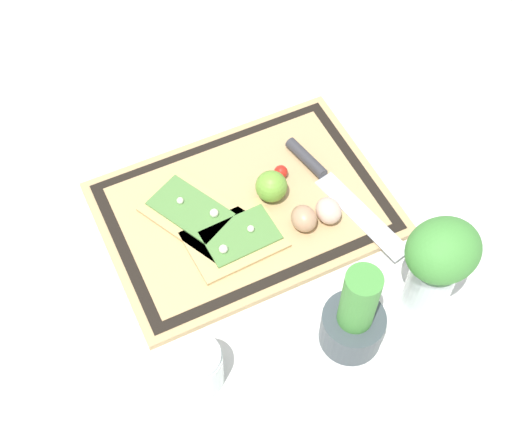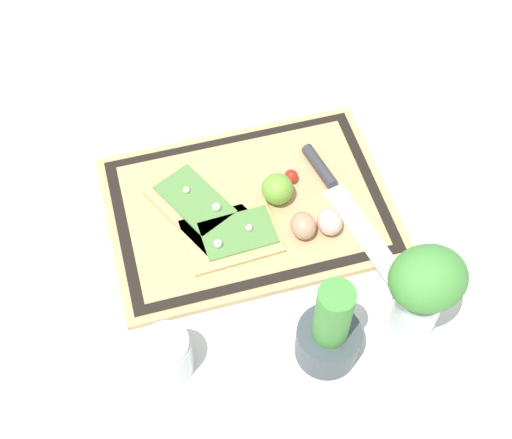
{
  "view_description": "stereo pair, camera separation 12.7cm",
  "coord_description": "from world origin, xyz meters",
  "px_view_note": "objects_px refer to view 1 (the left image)",
  "views": [
    {
      "loc": [
        0.31,
        0.68,
        1.09
      ],
      "look_at": [
        0.0,
        0.05,
        0.03
      ],
      "focal_mm": 50.0,
      "sensor_mm": 36.0,
      "label": 1
    },
    {
      "loc": [
        0.19,
        0.73,
        1.09
      ],
      "look_at": [
        0.0,
        0.05,
        0.03
      ],
      "focal_mm": 50.0,
      "sensor_mm": 36.0,
      "label": 2
    }
  ],
  "objects_px": {
    "egg_pink": "(328,211)",
    "cherry_tomato_red": "(281,172)",
    "herb_glass": "(438,262)",
    "sauce_jar": "(200,368)",
    "lime": "(272,188)",
    "herb_pot": "(354,319)",
    "knife": "(325,178)",
    "pizza_slice_far": "(236,239)",
    "pizza_slice_near": "(195,213)",
    "egg_brown": "(304,218)"
  },
  "relations": [
    {
      "from": "pizza_slice_far",
      "to": "lime",
      "type": "height_order",
      "value": "lime"
    },
    {
      "from": "pizza_slice_near",
      "to": "herb_pot",
      "type": "relative_size",
      "value": 1.1
    },
    {
      "from": "egg_pink",
      "to": "pizza_slice_near",
      "type": "bearing_deg",
      "value": -27.25
    },
    {
      "from": "pizza_slice_far",
      "to": "herb_glass",
      "type": "bearing_deg",
      "value": 135.85
    },
    {
      "from": "egg_pink",
      "to": "cherry_tomato_red",
      "type": "relative_size",
      "value": 1.98
    },
    {
      "from": "egg_pink",
      "to": "herb_pot",
      "type": "height_order",
      "value": "herb_pot"
    },
    {
      "from": "pizza_slice_near",
      "to": "cherry_tomato_red",
      "type": "xyz_separation_m",
      "value": [
        -0.18,
        -0.01,
        0.01
      ]
    },
    {
      "from": "pizza_slice_near",
      "to": "sauce_jar",
      "type": "xyz_separation_m",
      "value": [
        0.11,
        0.28,
        0.02
      ]
    },
    {
      "from": "egg_pink",
      "to": "sauce_jar",
      "type": "distance_m",
      "value": 0.37
    },
    {
      "from": "egg_pink",
      "to": "knife",
      "type": "bearing_deg",
      "value": -115.46
    },
    {
      "from": "herb_glass",
      "to": "sauce_jar",
      "type": "bearing_deg",
      "value": -5.01
    },
    {
      "from": "knife",
      "to": "sauce_jar",
      "type": "bearing_deg",
      "value": 34.72
    },
    {
      "from": "pizza_slice_near",
      "to": "herb_pot",
      "type": "height_order",
      "value": "herb_pot"
    },
    {
      "from": "cherry_tomato_red",
      "to": "herb_glass",
      "type": "xyz_separation_m",
      "value": [
        -0.11,
        0.33,
        0.1
      ]
    },
    {
      "from": "knife",
      "to": "cherry_tomato_red",
      "type": "bearing_deg",
      "value": -31.64
    },
    {
      "from": "pizza_slice_near",
      "to": "egg_brown",
      "type": "relative_size",
      "value": 4.22
    },
    {
      "from": "pizza_slice_near",
      "to": "cherry_tomato_red",
      "type": "height_order",
      "value": "cherry_tomato_red"
    },
    {
      "from": "herb_pot",
      "to": "herb_glass",
      "type": "height_order",
      "value": "herb_glass"
    },
    {
      "from": "pizza_slice_near",
      "to": "knife",
      "type": "bearing_deg",
      "value": 172.49
    },
    {
      "from": "knife",
      "to": "lime",
      "type": "distance_m",
      "value": 0.11
    },
    {
      "from": "lime",
      "to": "herb_glass",
      "type": "relative_size",
      "value": 0.28
    },
    {
      "from": "pizza_slice_near",
      "to": "pizza_slice_far",
      "type": "xyz_separation_m",
      "value": [
        -0.04,
        0.08,
        0.0
      ]
    },
    {
      "from": "pizza_slice_near",
      "to": "knife",
      "type": "height_order",
      "value": "pizza_slice_near"
    },
    {
      "from": "knife",
      "to": "herb_pot",
      "type": "height_order",
      "value": "herb_pot"
    },
    {
      "from": "lime",
      "to": "cherry_tomato_red",
      "type": "height_order",
      "value": "lime"
    },
    {
      "from": "sauce_jar",
      "to": "pizza_slice_far",
      "type": "bearing_deg",
      "value": -127.51
    },
    {
      "from": "sauce_jar",
      "to": "herb_glass",
      "type": "relative_size",
      "value": 0.44
    },
    {
      "from": "knife",
      "to": "egg_pink",
      "type": "bearing_deg",
      "value": 64.54
    },
    {
      "from": "lime",
      "to": "herb_glass",
      "type": "height_order",
      "value": "herb_glass"
    },
    {
      "from": "lime",
      "to": "herb_pot",
      "type": "bearing_deg",
      "value": 89.01
    },
    {
      "from": "knife",
      "to": "egg_pink",
      "type": "height_order",
      "value": "egg_pink"
    },
    {
      "from": "egg_brown",
      "to": "egg_pink",
      "type": "distance_m",
      "value": 0.05
    },
    {
      "from": "egg_brown",
      "to": "pizza_slice_near",
      "type": "bearing_deg",
      "value": -32.44
    },
    {
      "from": "egg_brown",
      "to": "lime",
      "type": "height_order",
      "value": "lime"
    },
    {
      "from": "sauce_jar",
      "to": "egg_pink",
      "type": "bearing_deg",
      "value": -151.91
    },
    {
      "from": "herb_glass",
      "to": "knife",
      "type": "bearing_deg",
      "value": -82.69
    },
    {
      "from": "lime",
      "to": "cherry_tomato_red",
      "type": "xyz_separation_m",
      "value": [
        -0.04,
        -0.04,
        -0.02
      ]
    },
    {
      "from": "herb_pot",
      "to": "egg_brown",
      "type": "bearing_deg",
      "value": -97.31
    },
    {
      "from": "sauce_jar",
      "to": "cherry_tomato_red",
      "type": "bearing_deg",
      "value": -134.66
    },
    {
      "from": "egg_pink",
      "to": "lime",
      "type": "bearing_deg",
      "value": -50.03
    },
    {
      "from": "egg_brown",
      "to": "cherry_tomato_red",
      "type": "height_order",
      "value": "egg_brown"
    },
    {
      "from": "sauce_jar",
      "to": "herb_pot",
      "type": "bearing_deg",
      "value": 170.35
    },
    {
      "from": "knife",
      "to": "sauce_jar",
      "type": "distance_m",
      "value": 0.44
    },
    {
      "from": "egg_brown",
      "to": "lime",
      "type": "relative_size",
      "value": 0.88
    },
    {
      "from": "knife",
      "to": "pizza_slice_far",
      "type": "bearing_deg",
      "value": 13.33
    },
    {
      "from": "sauce_jar",
      "to": "lime",
      "type": "bearing_deg",
      "value": -134.66
    },
    {
      "from": "egg_brown",
      "to": "herb_glass",
      "type": "bearing_deg",
      "value": 119.58
    },
    {
      "from": "pizza_slice_near",
      "to": "pizza_slice_far",
      "type": "distance_m",
      "value": 0.09
    },
    {
      "from": "herb_pot",
      "to": "herb_glass",
      "type": "distance_m",
      "value": 0.16
    },
    {
      "from": "pizza_slice_near",
      "to": "knife",
      "type": "xyz_separation_m",
      "value": [
        -0.25,
        0.03,
        0.0
      ]
    }
  ]
}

